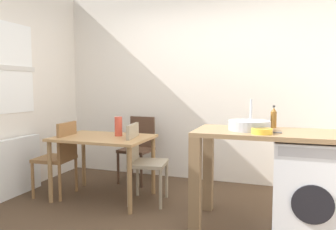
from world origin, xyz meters
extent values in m
plane|color=#4C3826|center=(0.00, 0.00, 0.00)|extent=(5.46, 5.46, 0.00)
cube|color=silver|center=(0.00, 1.75, 1.35)|extent=(4.60, 0.10, 2.70)
cube|color=white|center=(-2.10, 0.30, 1.55)|extent=(0.01, 0.90, 1.10)
cube|color=beige|center=(-2.09, 0.30, 1.55)|extent=(0.02, 0.96, 0.06)
cube|color=white|center=(-2.02, 0.30, 0.35)|extent=(0.10, 0.80, 0.70)
cube|color=tan|center=(-0.94, 0.58, 0.72)|extent=(1.10, 0.76, 0.03)
cylinder|color=#977045|center=(-1.44, 0.25, 0.35)|extent=(0.05, 0.05, 0.71)
cylinder|color=#977045|center=(-0.44, 0.25, 0.35)|extent=(0.05, 0.05, 0.71)
cylinder|color=#977045|center=(-1.44, 0.91, 0.35)|extent=(0.05, 0.05, 0.71)
cylinder|color=#977045|center=(-0.44, 0.91, 0.35)|extent=(0.05, 0.05, 0.71)
cube|color=olive|center=(-1.56, 0.48, 0.45)|extent=(0.43, 0.43, 0.04)
cube|color=olive|center=(-1.38, 0.50, 0.68)|extent=(0.07, 0.38, 0.45)
cylinder|color=olive|center=(-1.72, 0.29, 0.23)|extent=(0.04, 0.04, 0.45)
cylinder|color=olive|center=(-1.76, 0.64, 0.23)|extent=(0.04, 0.04, 0.45)
cylinder|color=olive|center=(-1.37, 0.32, 0.23)|extent=(0.04, 0.04, 0.45)
cylinder|color=olive|center=(-1.40, 0.68, 0.23)|extent=(0.04, 0.04, 0.45)
cube|color=gray|center=(-0.39, 0.63, 0.45)|extent=(0.46, 0.46, 0.04)
cube|color=gray|center=(-0.57, 0.60, 0.68)|extent=(0.09, 0.38, 0.45)
cylinder|color=gray|center=(-0.24, 0.84, 0.23)|extent=(0.04, 0.04, 0.45)
cylinder|color=gray|center=(-0.19, 0.48, 0.23)|extent=(0.04, 0.04, 0.45)
cylinder|color=gray|center=(-0.60, 0.78, 0.23)|extent=(0.04, 0.04, 0.45)
cylinder|color=gray|center=(-0.54, 0.43, 0.23)|extent=(0.04, 0.04, 0.45)
cube|color=#4C3323|center=(-0.84, 1.28, 0.45)|extent=(0.44, 0.44, 0.04)
cube|color=#4C3323|center=(-0.82, 1.46, 0.68)|extent=(0.38, 0.07, 0.45)
cylinder|color=#4C3323|center=(-0.68, 1.08, 0.23)|extent=(0.04, 0.04, 0.45)
cylinder|color=#4C3323|center=(-1.04, 1.12, 0.23)|extent=(0.04, 0.04, 0.45)
cylinder|color=#4C3323|center=(-0.64, 1.44, 0.23)|extent=(0.04, 0.04, 0.45)
cylinder|color=#4C3323|center=(-1.00, 1.48, 0.23)|extent=(0.04, 0.04, 0.45)
cube|color=olive|center=(1.00, 0.35, 0.90)|extent=(1.50, 0.68, 0.04)
cube|color=brown|center=(0.30, 0.06, 0.44)|extent=(0.10, 0.10, 0.88)
cube|color=brown|center=(0.30, 0.64, 0.44)|extent=(0.10, 0.10, 0.88)
cube|color=silver|center=(1.26, 0.35, 0.43)|extent=(0.60, 0.60, 0.86)
cylinder|color=black|center=(1.26, 0.04, 0.39)|extent=(0.32, 0.02, 0.32)
cube|color=#B2B2B7|center=(1.26, 0.05, 0.80)|extent=(0.54, 0.01, 0.08)
cylinder|color=#9EA0A5|center=(0.74, 0.35, 0.97)|extent=(0.38, 0.38, 0.09)
cylinder|color=#B2B2B7|center=(0.74, 0.53, 1.06)|extent=(0.02, 0.02, 0.28)
cylinder|color=brown|center=(0.95, 0.59, 1.00)|extent=(0.06, 0.06, 0.16)
cone|color=brown|center=(0.95, 0.59, 1.10)|extent=(0.05, 0.05, 0.04)
cylinder|color=#262626|center=(0.95, 0.59, 1.13)|extent=(0.02, 0.02, 0.02)
cylinder|color=gold|center=(0.86, 0.15, 0.94)|extent=(0.17, 0.17, 0.05)
cylinder|color=olive|center=(0.86, 0.15, 0.96)|extent=(0.14, 0.14, 0.02)
cylinder|color=#D84C38|center=(-0.79, 0.68, 0.85)|extent=(0.09, 0.09, 0.23)
cube|color=#B2B2B7|center=(0.95, 0.25, 0.92)|extent=(0.15, 0.06, 0.01)
cube|color=#262628|center=(0.95, 0.25, 0.92)|extent=(0.15, 0.06, 0.01)
camera|label=1|loc=(0.96, -2.62, 1.31)|focal=33.55mm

